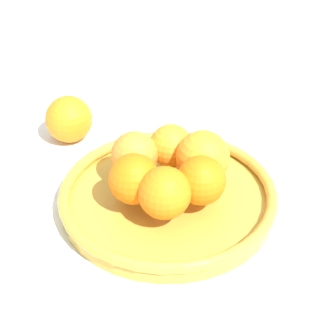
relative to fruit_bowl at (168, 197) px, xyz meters
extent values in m
plane|color=silver|center=(0.00, 0.00, -0.02)|extent=(4.00, 4.00, 0.00)
cylinder|color=gold|center=(0.00, 0.00, -0.01)|extent=(0.31, 0.31, 0.02)
torus|color=gold|center=(0.00, 0.00, 0.01)|extent=(0.32, 0.32, 0.02)
sphere|color=orange|center=(0.01, 0.05, 0.05)|extent=(0.07, 0.07, 0.07)
sphere|color=orange|center=(-0.04, 0.04, 0.05)|extent=(0.07, 0.07, 0.07)
sphere|color=orange|center=(-0.05, -0.02, 0.05)|extent=(0.07, 0.07, 0.07)
sphere|color=orange|center=(-0.02, -0.05, 0.06)|extent=(0.08, 0.08, 0.08)
sphere|color=orange|center=(0.04, -0.04, 0.05)|extent=(0.07, 0.07, 0.07)
sphere|color=orange|center=(0.06, 0.01, 0.05)|extent=(0.07, 0.07, 0.07)
sphere|color=orange|center=(0.25, 0.01, 0.02)|extent=(0.08, 0.08, 0.08)
camera|label=1|loc=(-0.48, 0.42, 0.52)|focal=60.00mm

